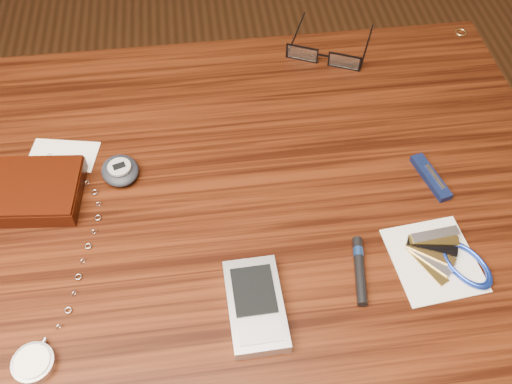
# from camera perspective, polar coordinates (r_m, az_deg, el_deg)

# --- Properties ---
(desk) EXTENTS (1.00, 0.70, 0.75)m
(desk) POSITION_cam_1_polar(r_m,az_deg,el_deg) (0.82, -5.83, -6.46)
(desk) COLOR #371608
(desk) RESTS_ON ground
(wallet_and_card) EXTENTS (0.15, 0.16, 0.03)m
(wallet_and_card) POSITION_cam_1_polar(r_m,az_deg,el_deg) (0.79, -21.32, 0.20)
(wallet_and_card) COLOR black
(wallet_and_card) RESTS_ON desk
(eyeglasses) EXTENTS (0.16, 0.16, 0.03)m
(eyeglasses) POSITION_cam_1_polar(r_m,az_deg,el_deg) (0.94, 6.83, 13.43)
(eyeglasses) COLOR black
(eyeglasses) RESTS_ON desk
(gold_ring) EXTENTS (0.02, 0.02, 0.00)m
(gold_ring) POSITION_cam_1_polar(r_m,az_deg,el_deg) (1.05, 19.80, 14.79)
(gold_ring) COLOR tan
(gold_ring) RESTS_ON desk
(pocket_watch) EXTENTS (0.09, 0.32, 0.01)m
(pocket_watch) POSITION_cam_1_polar(r_m,az_deg,el_deg) (0.68, -21.06, -14.78)
(pocket_watch) COLOR #B4B4B9
(pocket_watch) RESTS_ON desk
(pda_phone) EXTENTS (0.06, 0.12, 0.02)m
(pda_phone) POSITION_cam_1_polar(r_m,az_deg,el_deg) (0.66, -0.04, -11.23)
(pda_phone) COLOR #B7B7BC
(pda_phone) RESTS_ON desk
(pedometer) EXTENTS (0.06, 0.07, 0.02)m
(pedometer) POSITION_cam_1_polar(r_m,az_deg,el_deg) (0.78, -13.44, 2.13)
(pedometer) COLOR black
(pedometer) RESTS_ON desk
(notepad_keys) EXTENTS (0.13, 0.12, 0.01)m
(notepad_keys) POSITION_cam_1_polar(r_m,az_deg,el_deg) (0.73, 18.74, -6.45)
(notepad_keys) COLOR silver
(notepad_keys) RESTS_ON desk
(pocket_knife) EXTENTS (0.04, 0.08, 0.01)m
(pocket_knife) POSITION_cam_1_polar(r_m,az_deg,el_deg) (0.80, 17.08, 1.42)
(pocket_knife) COLOR black
(pocket_knife) RESTS_ON desk
(black_blue_pen) EXTENTS (0.03, 0.09, 0.01)m
(black_blue_pen) POSITION_cam_1_polar(r_m,az_deg,el_deg) (0.69, 10.31, -7.50)
(black_blue_pen) COLOR black
(black_blue_pen) RESTS_ON desk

